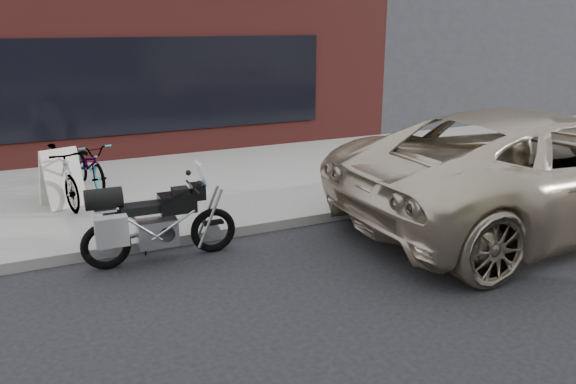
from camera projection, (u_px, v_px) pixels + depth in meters
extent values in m
plane|color=black|center=(477.00, 371.00, 5.03)|extent=(120.00, 120.00, 0.00)
cube|color=gray|center=(225.00, 176.00, 11.08)|extent=(44.00, 6.00, 0.15)
cube|color=maroon|center=(75.00, 50.00, 15.73)|extent=(14.00, 10.00, 4.50)
cube|color=black|center=(99.00, 88.00, 11.52)|extent=(10.00, 0.08, 2.00)
cube|color=#2C2C31|center=(423.00, 22.00, 20.33)|extent=(10.00, 10.00, 6.00)
torus|color=black|center=(106.00, 246.00, 7.04)|extent=(0.62, 0.12, 0.62)
torus|color=black|center=(213.00, 230.00, 7.57)|extent=(0.62, 0.12, 0.62)
cube|color=#B7B7BC|center=(158.00, 232.00, 7.26)|extent=(0.52, 0.29, 0.35)
cube|color=black|center=(177.00, 203.00, 7.26)|extent=(0.47, 0.31, 0.24)
cube|color=black|center=(141.00, 208.00, 7.09)|extent=(0.52, 0.27, 0.11)
cube|color=black|center=(115.00, 217.00, 6.99)|extent=(0.28, 0.21, 0.13)
cube|color=black|center=(198.00, 191.00, 7.33)|extent=(0.17, 0.23, 0.20)
cube|color=silver|center=(202.00, 174.00, 7.29)|extent=(0.14, 0.28, 0.31)
cylinder|color=black|center=(193.00, 187.00, 7.29)|extent=(0.04, 0.65, 0.03)
cube|color=#B7B7BC|center=(105.00, 209.00, 6.91)|extent=(0.27, 0.28, 0.03)
cube|color=gray|center=(112.00, 232.00, 6.77)|extent=(0.39, 0.18, 0.37)
cylinder|color=black|center=(104.00, 199.00, 6.87)|extent=(0.45, 0.27, 0.26)
cylinder|color=#B7B7BC|center=(127.00, 237.00, 7.27)|extent=(0.52, 0.09, 0.18)
imported|color=#BCAC92|center=(539.00, 169.00, 8.43)|extent=(6.38, 2.97, 1.77)
imported|color=gray|center=(90.00, 165.00, 9.98)|extent=(0.83, 1.65, 0.83)
imported|color=gray|center=(61.00, 177.00, 8.94)|extent=(0.82, 1.68, 0.97)
cube|color=silver|center=(64.00, 179.00, 8.89)|extent=(0.64, 0.45, 0.93)
cube|color=silver|center=(58.00, 176.00, 9.07)|extent=(0.64, 0.45, 0.93)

